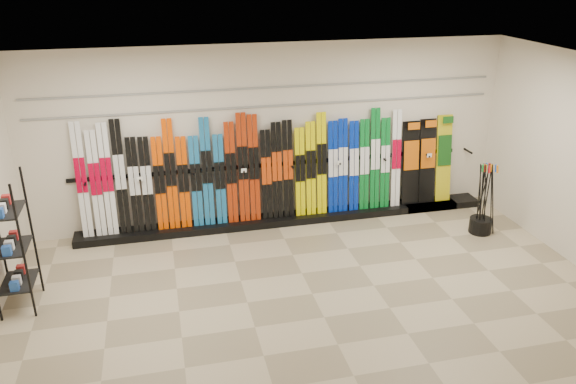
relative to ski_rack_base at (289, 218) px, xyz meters
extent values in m
plane|color=gray|center=(-0.22, -2.28, -0.06)|extent=(8.00, 8.00, 0.00)
plane|color=beige|center=(-0.22, 0.22, 1.44)|extent=(8.00, 0.00, 8.00)
plane|color=silver|center=(-0.22, -2.28, 2.94)|extent=(8.00, 8.00, 0.00)
cube|color=black|center=(0.00, 0.00, 0.00)|extent=(8.00, 0.40, 0.12)
cube|color=white|center=(-3.28, 0.05, 0.97)|extent=(0.17, 0.22, 1.83)
cube|color=white|center=(-3.08, 0.04, 0.90)|extent=(0.17, 0.20, 1.69)
cube|color=white|center=(-2.90, 0.05, 0.95)|extent=(0.17, 0.22, 1.79)
cube|color=black|center=(-2.70, 0.05, 0.98)|extent=(0.17, 0.22, 1.83)
cube|color=black|center=(-2.50, 0.04, 0.83)|extent=(0.17, 0.19, 1.54)
cube|color=black|center=(-2.31, 0.04, 0.83)|extent=(0.17, 0.19, 1.54)
cube|color=#E74600|center=(-2.11, 0.03, 0.82)|extent=(0.17, 0.19, 1.52)
cube|color=#E74600|center=(-1.93, 0.05, 0.96)|extent=(0.17, 0.22, 1.79)
cube|color=#E74600|center=(-1.74, 0.03, 0.81)|extent=(0.17, 0.18, 1.50)
cube|color=#18629C|center=(-1.54, 0.03, 0.81)|extent=(0.17, 0.18, 1.50)
cube|color=#18629C|center=(-1.35, 0.05, 0.95)|extent=(0.17, 0.21, 1.78)
cube|color=#18629C|center=(-1.15, 0.03, 0.81)|extent=(0.17, 0.18, 1.50)
cube|color=#A42909|center=(-0.96, 0.04, 0.90)|extent=(0.17, 0.20, 1.68)
cube|color=#A42909|center=(-0.77, 0.05, 0.97)|extent=(0.17, 0.22, 1.82)
cube|color=#A42909|center=(-0.58, 0.05, 0.95)|extent=(0.17, 0.21, 1.78)
cube|color=black|center=(-0.38, 0.03, 0.82)|extent=(0.17, 0.18, 1.52)
cube|color=black|center=(-0.20, 0.04, 0.87)|extent=(0.17, 0.20, 1.63)
cube|color=black|center=(-0.01, 0.04, 0.89)|extent=(0.17, 0.20, 1.65)
cube|color=#ECE300|center=(0.20, 0.03, 0.82)|extent=(0.17, 0.18, 1.51)
cube|color=#ECE300|center=(0.39, 0.04, 0.86)|extent=(0.17, 0.19, 1.60)
cube|color=#ECE300|center=(0.58, 0.05, 0.93)|extent=(0.17, 0.21, 1.75)
cube|color=#0425AB|center=(0.78, 0.04, 0.86)|extent=(0.17, 0.19, 1.59)
cube|color=#0425AB|center=(0.96, 0.04, 0.87)|extent=(0.17, 0.20, 1.62)
cube|color=#0425AB|center=(1.15, 0.04, 0.84)|extent=(0.17, 0.19, 1.57)
cube|color=#086F25|center=(1.34, 0.04, 0.85)|extent=(0.17, 0.19, 1.59)
cube|color=#086F25|center=(1.54, 0.05, 0.94)|extent=(0.17, 0.21, 1.76)
cube|color=#086F25|center=(1.73, 0.04, 0.85)|extent=(0.17, 0.19, 1.59)
cube|color=white|center=(1.93, 0.05, 0.92)|extent=(0.17, 0.21, 1.71)
cube|color=black|center=(2.23, 0.07, 0.80)|extent=(0.31, 0.23, 1.48)
cube|color=black|center=(2.54, 0.08, 0.81)|extent=(0.30, 0.23, 1.50)
cube|color=gold|center=(2.87, 0.08, 0.83)|extent=(0.28, 0.24, 1.55)
cube|color=black|center=(-3.97, -1.65, 0.84)|extent=(0.40, 0.60, 1.80)
cylinder|color=black|center=(2.98, -1.13, 0.07)|extent=(0.36, 0.36, 0.25)
cylinder|color=black|center=(2.91, -1.13, 0.55)|extent=(0.12, 0.10, 1.18)
cylinder|color=black|center=(2.93, -1.14, 0.55)|extent=(0.03, 0.14, 1.18)
cylinder|color=black|center=(2.96, -1.08, 0.55)|extent=(0.14, 0.05, 1.18)
cylinder|color=black|center=(2.88, -1.13, 0.55)|extent=(0.11, 0.05, 1.18)
cylinder|color=black|center=(3.01, -1.09, 0.55)|extent=(0.09, 0.11, 1.18)
cylinder|color=black|center=(3.01, -1.15, 0.55)|extent=(0.04, 0.02, 1.18)
cylinder|color=black|center=(3.07, -1.19, 0.55)|extent=(0.10, 0.14, 1.17)
cylinder|color=black|center=(2.93, -1.13, 0.55)|extent=(0.03, 0.10, 1.18)
cylinder|color=black|center=(2.95, -1.20, 0.55)|extent=(0.12, 0.11, 1.17)
cylinder|color=black|center=(3.08, -1.22, 0.55)|extent=(0.13, 0.13, 1.17)
cube|color=gray|center=(-0.22, 0.20, 1.94)|extent=(7.60, 0.02, 0.03)
cube|color=gray|center=(-0.22, 0.20, 2.24)|extent=(7.60, 0.02, 0.03)
camera|label=1|loc=(-2.05, -8.51, 4.12)|focal=35.00mm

